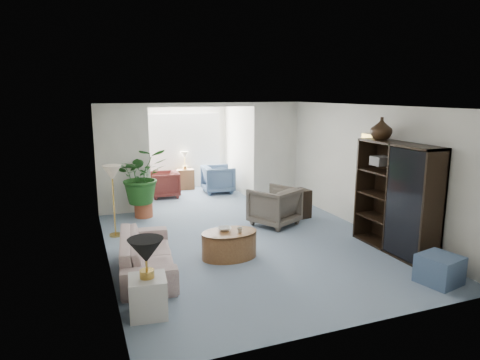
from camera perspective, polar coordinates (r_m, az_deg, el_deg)
name	(u,v)px	position (r m, az deg, el deg)	size (l,w,h in m)	color
floor	(252,245)	(7.90, 1.58, -8.66)	(6.00, 6.00, 0.00)	#7C91A4
sunroom_floor	(193,196)	(11.63, -6.21, -2.09)	(2.60, 2.60, 0.00)	#7C91A4
back_pier_left	(123,160)	(10.00, -15.30, 2.63)	(1.20, 0.12, 2.50)	white
back_pier_right	(275,151)	(11.03, 4.75, 3.80)	(1.20, 0.12, 2.50)	white
back_header	(203,105)	(10.25, -4.90, 9.95)	(2.60, 0.12, 0.10)	white
window_pane	(183,140)	(12.43, -7.64, 5.31)	(2.20, 0.02, 1.50)	white
window_blinds	(183,140)	(12.40, -7.61, 5.29)	(2.20, 0.02, 1.50)	white
framed_picture	(372,147)	(8.65, 17.18, 4.20)	(0.04, 0.50, 0.40)	#B0A28D
sofa	(147,254)	(6.86, -12.31, -9.55)	(2.00, 0.78, 0.58)	beige
end_table	(148,296)	(5.62, -12.15, -14.90)	(0.45, 0.45, 0.50)	silver
table_lamp	(146,251)	(5.38, -12.42, -9.17)	(0.44, 0.44, 0.30)	black
floor_lamp	(112,173)	(8.42, -16.68, 0.94)	(0.36, 0.36, 0.28)	beige
coffee_table	(229,245)	(7.27, -1.42, -8.58)	(0.95, 0.95, 0.45)	brown
coffee_bowl	(225,229)	(7.27, -2.07, -6.51)	(0.23, 0.23, 0.06)	white
coffee_cup	(240,230)	(7.15, -0.02, -6.68)	(0.09, 0.09, 0.09)	#BCB5A5
wingback_chair	(274,206)	(9.00, 4.57, -3.49)	(0.85, 0.88, 0.80)	#60584C
side_table_dark	(297,204)	(9.59, 7.57, -3.14)	(0.52, 0.42, 0.63)	black
entertainment_cabinet	(396,198)	(7.87, 20.07, -2.22)	(0.46, 1.71, 1.90)	black
cabinet_urn	(381,128)	(8.07, 18.31, 6.53)	(0.38, 0.38, 0.40)	black
ottoman	(439,269)	(6.98, 25.01, -10.73)	(0.52, 0.52, 0.42)	#4A607F
plant_pot	(144,210)	(9.82, -12.70, -3.90)	(0.40, 0.40, 0.32)	#A44E2F
house_plant	(142,176)	(9.65, -12.90, 0.56)	(1.11, 0.96, 1.24)	#21551D
sunroom_chair_blue	(218,179)	(11.89, -2.93, 0.12)	(0.80, 0.83, 0.75)	#4A607F
sunroom_chair_maroon	(164,184)	(11.53, -10.03, -0.58)	(0.73, 0.75, 0.68)	maroon
sunroom_table	(185,179)	(12.42, -7.30, 0.12)	(0.47, 0.37, 0.58)	brown
shelf_clutter	(403,186)	(7.64, 20.86, -0.74)	(0.30, 1.17, 1.06)	#5A5754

